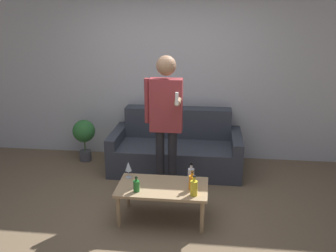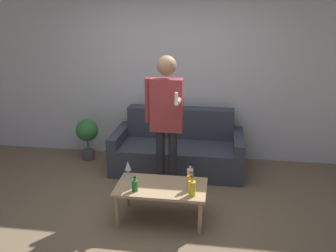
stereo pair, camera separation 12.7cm
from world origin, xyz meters
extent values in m
plane|color=#756047|center=(0.00, 0.00, 0.00)|extent=(16.00, 16.00, 0.00)
cube|color=silver|center=(0.00, 2.02, 1.35)|extent=(8.00, 0.06, 2.70)
cube|color=#383D47|center=(0.15, 1.31, 0.20)|extent=(1.57, 0.65, 0.40)
cube|color=#383D47|center=(0.15, 1.76, 0.42)|extent=(1.57, 0.25, 0.85)
cube|color=#383D47|center=(-0.70, 1.44, 0.28)|extent=(0.14, 0.90, 0.56)
cube|color=#383D47|center=(1.01, 1.44, 0.28)|extent=(0.14, 0.90, 0.56)
cube|color=tan|center=(0.14, 0.09, 0.39)|extent=(0.99, 0.56, 0.03)
cylinder|color=tan|center=(-0.31, -0.15, 0.19)|extent=(0.04, 0.04, 0.37)
cylinder|color=tan|center=(0.58, -0.15, 0.19)|extent=(0.04, 0.04, 0.37)
cylinder|color=tan|center=(-0.31, 0.32, 0.19)|extent=(0.04, 0.04, 0.37)
cylinder|color=tan|center=(0.58, 0.32, 0.19)|extent=(0.04, 0.04, 0.37)
cylinder|color=#23752D|center=(-0.12, -0.07, 0.46)|extent=(0.07, 0.07, 0.12)
cylinder|color=#23752D|center=(-0.12, -0.07, 0.55)|extent=(0.03, 0.03, 0.05)
cylinder|color=black|center=(-0.12, -0.07, 0.57)|extent=(0.03, 0.03, 0.01)
cylinder|color=silver|center=(0.44, 0.22, 0.48)|extent=(0.07, 0.07, 0.16)
cylinder|color=silver|center=(0.44, 0.22, 0.59)|extent=(0.03, 0.03, 0.06)
cylinder|color=black|center=(0.44, 0.22, 0.62)|extent=(0.03, 0.03, 0.01)
cylinder|color=orange|center=(0.46, 0.05, 0.48)|extent=(0.07, 0.07, 0.15)
cylinder|color=orange|center=(0.46, 0.05, 0.59)|extent=(0.03, 0.03, 0.06)
cylinder|color=black|center=(0.46, 0.05, 0.61)|extent=(0.03, 0.03, 0.01)
cylinder|color=yellow|center=(0.49, -0.08, 0.48)|extent=(0.08, 0.08, 0.16)
cylinder|color=yellow|center=(0.49, -0.08, 0.59)|extent=(0.03, 0.03, 0.06)
cylinder|color=black|center=(0.49, -0.08, 0.62)|extent=(0.03, 0.03, 0.01)
cylinder|color=silver|center=(-0.28, 0.26, 0.41)|extent=(0.07, 0.07, 0.01)
cylinder|color=silver|center=(-0.28, 0.26, 0.45)|extent=(0.01, 0.01, 0.08)
cone|color=silver|center=(-0.28, 0.26, 0.54)|extent=(0.07, 0.07, 0.11)
cylinder|color=#232328|center=(0.03, 0.69, 0.42)|extent=(0.11, 0.11, 0.84)
cylinder|color=#232328|center=(0.18, 0.69, 0.42)|extent=(0.11, 0.11, 0.84)
cube|color=#933338|center=(0.11, 0.69, 1.16)|extent=(0.38, 0.17, 0.63)
sphere|color=#9E7556|center=(0.11, 0.69, 1.63)|extent=(0.23, 0.23, 0.23)
cylinder|color=#933338|center=(-0.12, 0.69, 1.21)|extent=(0.07, 0.07, 0.54)
cylinder|color=#9E7556|center=(0.26, 0.55, 1.26)|extent=(0.07, 0.27, 0.07)
cube|color=white|center=(0.26, 0.38, 1.32)|extent=(0.03, 0.03, 0.14)
cylinder|color=#4C4C51|center=(-1.27, 1.62, 0.08)|extent=(0.18, 0.18, 0.16)
cylinder|color=#476B38|center=(-1.27, 1.62, 0.26)|extent=(0.02, 0.02, 0.20)
sphere|color=#337A38|center=(-1.27, 1.62, 0.48)|extent=(0.34, 0.34, 0.34)
camera|label=1|loc=(0.62, -3.57, 2.26)|focal=40.00mm
camera|label=2|loc=(0.75, -3.55, 2.26)|focal=40.00mm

